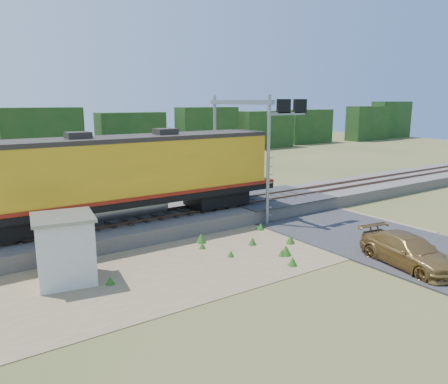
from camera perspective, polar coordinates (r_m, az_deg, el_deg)
ground at (r=21.24m, az=2.56°, el=-8.02°), size 140.00×140.00×0.00m
ballast at (r=25.93m, az=-5.45°, el=-3.45°), size 70.00×5.00×0.80m
rails at (r=25.81m, az=-5.47°, el=-2.42°), size 70.00×1.54×0.16m
dirt_shoulder at (r=20.56m, az=-2.80°, el=-8.66°), size 26.00×8.00×0.03m
road at (r=26.30m, az=13.87°, el=-4.23°), size 7.00×66.00×0.86m
tree_line_north at (r=55.41m, az=-21.95°, el=6.68°), size 130.00×3.00×6.50m
weed_clumps at (r=19.54m, az=-5.97°, el=-9.87°), size 15.00×6.20×0.56m
locomotive at (r=23.62m, az=-14.37°, el=2.20°), size 19.22×2.93×4.96m
shed at (r=18.72m, az=-20.07°, el=-6.97°), size 2.70×2.70×2.77m
signal_gantry at (r=27.01m, az=3.59°, el=8.46°), size 2.99×6.20×7.55m
car at (r=21.05m, az=22.99°, el=-7.15°), size 2.79×5.10×1.40m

